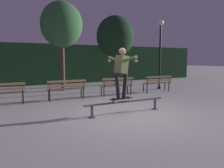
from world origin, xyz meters
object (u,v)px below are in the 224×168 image
object	(u,v)px
skateboard	(121,99)
park_bench_leftmost	(2,91)
park_bench_left_center	(67,87)
lamp_post_right	(160,45)
park_bench_rightmost	(157,82)
grind_rail	(126,103)
skateboarder	(122,69)
tree_behind_benches	(62,25)
park_bench_right_center	(117,84)
tree_far_right	(115,37)

from	to	relation	value
skateboard	park_bench_leftmost	world-z (taller)	park_bench_leftmost
park_bench_left_center	lamp_post_right	xyz separation A→B (m)	(5.65, 0.86, 1.94)
park_bench_left_center	park_bench_rightmost	world-z (taller)	same
grind_rail	lamp_post_right	distance (m)	6.37
skateboarder	skateboard	bearing A→B (deg)	-171.87
tree_behind_benches	lamp_post_right	xyz separation A→B (m)	(5.10, -1.92, -1.03)
skateboarder	lamp_post_right	world-z (taller)	lamp_post_right
park_bench_rightmost	park_bench_left_center	bearing A→B (deg)	180.00
park_bench_right_center	tree_behind_benches	size ratio (longest dim) A/B	0.34
skateboarder	park_bench_left_center	world-z (taller)	skateboarder
skateboard	skateboarder	world-z (taller)	skateboarder
park_bench_leftmost	lamp_post_right	distance (m)	8.33
park_bench_left_center	tree_far_right	distance (m)	6.35
skateboard	park_bench_rightmost	distance (m)	4.92
grind_rail	tree_behind_benches	size ratio (longest dim) A/B	0.59
skateboarder	park_bench_right_center	size ratio (longest dim) A/B	0.97
grind_rail	park_bench_rightmost	xyz separation A→B (m)	(3.72, 3.01, 0.22)
skateboarder	park_bench_left_center	size ratio (longest dim) A/B	0.97
grind_rail	park_bench_leftmost	xyz separation A→B (m)	(-3.49, 3.01, 0.22)
park_bench_leftmost	park_bench_left_center	world-z (taller)	same
park_bench_leftmost	park_bench_rightmost	distance (m)	7.20
grind_rail	tree_far_right	xyz separation A→B (m)	(3.25, 6.84, 2.87)
skateboard	lamp_post_right	size ratio (longest dim) A/B	0.21
grind_rail	skateboard	distance (m)	0.24
park_bench_leftmost	tree_behind_benches	bearing A→B (deg)	43.25
skateboarder	lamp_post_right	bearing A→B (deg)	39.30
tree_behind_benches	tree_far_right	world-z (taller)	tree_behind_benches
park_bench_right_center	skateboarder	bearing A→B (deg)	-116.25
skateboarder	park_bench_right_center	world-z (taller)	skateboarder
park_bench_rightmost	tree_behind_benches	xyz separation A→B (m)	(-4.25, 2.78, 2.97)
skateboard	park_bench_right_center	xyz separation A→B (m)	(1.49, 3.01, 0.06)
tree_behind_benches	grind_rail	bearing A→B (deg)	-84.74
grind_rail	skateboarder	size ratio (longest dim) A/B	1.80
skateboard	grind_rail	bearing A→B (deg)	-0.00
skateboard	skateboarder	bearing A→B (deg)	8.13
park_bench_left_center	lamp_post_right	size ratio (longest dim) A/B	0.41
park_bench_rightmost	park_bench_right_center	bearing A→B (deg)	180.00
grind_rail	park_bench_right_center	bearing A→B (deg)	66.40
skateboard	park_bench_leftmost	distance (m)	4.48
grind_rail	tree_far_right	size ratio (longest dim) A/B	0.62
grind_rail	tree_behind_benches	xyz separation A→B (m)	(-0.53, 5.79, 3.20)
tree_behind_benches	skateboarder	bearing A→B (deg)	-86.41
grind_rail	park_bench_leftmost	distance (m)	4.61
park_bench_rightmost	park_bench_leftmost	bearing A→B (deg)	180.00
skateboarder	tree_behind_benches	size ratio (longest dim) A/B	0.33
grind_rail	lamp_post_right	bearing A→B (deg)	40.33
park_bench_right_center	park_bench_rightmost	xyz separation A→B (m)	(2.40, 0.00, 0.00)
skateboarder	tree_behind_benches	xyz separation A→B (m)	(-0.36, 5.79, 2.10)
park_bench_right_center	tree_far_right	world-z (taller)	tree_far_right
park_bench_left_center	lamp_post_right	distance (m)	6.04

